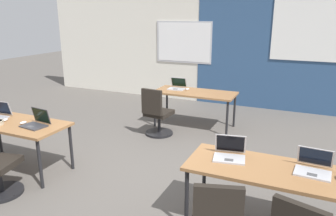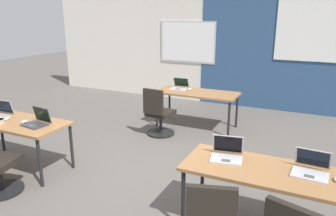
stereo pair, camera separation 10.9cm
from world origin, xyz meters
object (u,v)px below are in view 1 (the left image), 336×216
chair_far_left (157,116)px  laptop_near_right_inner (230,153)px  laptop_far_left (177,87)px  mouse_far_left (187,89)px  laptop_near_left_inner (36,122)px  desk_near_right (266,173)px  mouse_near_left_inner (23,123)px  desk_far_center (195,95)px  desk_near_left (14,126)px  laptop_near_right_end (313,167)px  mouse_near_left_end (5,120)px

chair_far_left → laptop_near_right_inner: size_ratio=2.45×
laptop_far_left → laptop_near_right_inner: (1.77, -2.81, 0.00)m
mouse_far_left → laptop_near_left_inner: bearing=-111.4°
desk_near_right → laptop_near_right_inner: laptop_near_right_inner is taller
mouse_near_left_inner → desk_far_center: bearing=60.8°
desk_near_left → chair_far_left: size_ratio=1.74×
desk_near_left → laptop_near_left_inner: (0.42, 0.01, 0.11)m
laptop_near_left_inner → chair_far_left: bearing=74.3°
mouse_near_left_inner → laptop_near_right_end: bearing=1.4°
desk_near_left → laptop_near_right_inner: bearing=1.6°
desk_far_center → desk_near_right: bearing=-58.0°
desk_near_left → laptop_near_right_inner: laptop_near_right_inner is taller
mouse_far_left → mouse_near_left_end: 3.37m
laptop_far_left → laptop_near_right_end: bearing=-50.6°
desk_near_right → mouse_near_left_inner: size_ratio=14.45×
desk_far_center → laptop_near_left_inner: 3.09m
mouse_far_left → mouse_near_left_end: same height
chair_far_left → laptop_near_right_end: laptop_near_right_end is taller
chair_far_left → desk_near_right: bearing=142.7°
laptop_far_left → mouse_near_left_end: 3.26m
chair_far_left → mouse_near_left_inner: bearing=67.2°
chair_far_left → laptop_near_right_end: 3.31m
desk_far_center → mouse_near_left_end: size_ratio=14.18×
desk_near_left → laptop_near_right_inner: 3.10m
desk_far_center → mouse_far_left: size_ratio=14.82×
desk_near_left → laptop_near_left_inner: 0.44m
laptop_near_left_inner → mouse_near_left_inner: (-0.24, -0.01, -0.03)m
desk_near_right → desk_near_left: bearing=180.0°
mouse_near_left_end → laptop_near_left_inner: bearing=2.2°
laptop_far_left → laptop_near_right_inner: 3.32m
laptop_near_left_inner → laptop_near_right_end: size_ratio=1.03×
mouse_near_left_inner → mouse_near_left_end: size_ratio=0.98×
laptop_near_right_inner → laptop_near_right_end: bearing=-9.6°
mouse_far_left → chair_far_left: bearing=-107.9°
chair_far_left → mouse_near_left_end: 2.53m
laptop_far_left → chair_far_left: (-0.05, -0.85, -0.39)m
desk_near_left → mouse_far_left: 3.29m
laptop_far_left → mouse_near_left_inner: 3.11m
desk_near_left → mouse_near_left_end: size_ratio=14.18×
laptop_far_left → laptop_near_right_end: 3.82m
mouse_near_left_inner → mouse_near_left_end: same height
mouse_near_left_end → laptop_near_right_end: bearing=1.5°
desk_far_center → laptop_near_right_inner: bearing=-63.6°
desk_far_center → laptop_far_left: 0.44m
desk_far_center → laptop_near_left_inner: laptop_near_left_inner is taller
desk_near_right → mouse_near_left_end: size_ratio=14.18×
mouse_near_left_inner → laptop_near_right_inner: (2.91, 0.08, 0.03)m
desk_far_center → chair_far_left: size_ratio=1.74×
desk_near_right → laptop_near_right_inner: (-0.40, 0.09, 0.11)m
desk_near_right → laptop_near_left_inner: laptop_near_left_inner is taller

